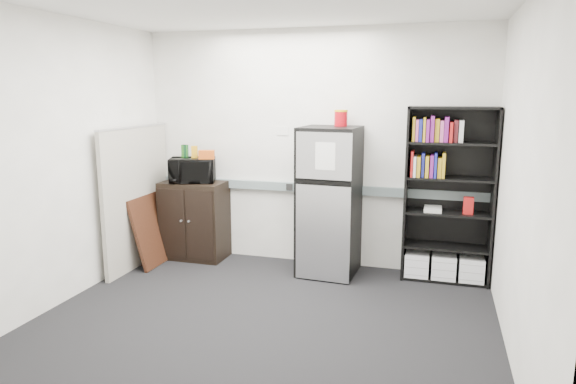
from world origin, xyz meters
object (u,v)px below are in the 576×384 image
object	(u,v)px
cubicle_partition	(137,197)
refrigerator	(329,202)
bookshelf	(448,197)
cabinet	(195,220)
microwave	(192,170)

from	to	relation	value
cubicle_partition	refrigerator	distance (m)	2.21
cubicle_partition	refrigerator	world-z (taller)	refrigerator
bookshelf	cubicle_partition	xyz separation A→B (m)	(-3.43, -0.49, -0.10)
bookshelf	refrigerator	world-z (taller)	bookshelf
refrigerator	cubicle_partition	bearing A→B (deg)	-167.49
cubicle_partition	cabinet	bearing A→B (deg)	39.67
cubicle_partition	microwave	xyz separation A→B (m)	(0.51, 0.40, 0.27)
cabinet	refrigerator	world-z (taller)	refrigerator
cubicle_partition	cabinet	distance (m)	0.74
bookshelf	refrigerator	xyz separation A→B (m)	(-1.25, -0.14, -0.10)
cabinet	microwave	distance (m)	0.61
microwave	refrigerator	bearing A→B (deg)	-21.75
cubicle_partition	microwave	bearing A→B (deg)	38.59
microwave	cubicle_partition	bearing A→B (deg)	-160.97
bookshelf	cabinet	bearing A→B (deg)	-178.74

